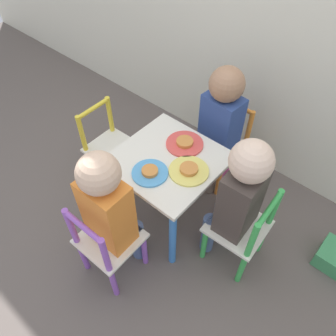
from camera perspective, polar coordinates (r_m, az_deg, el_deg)
The scene contains 12 objects.
ground_plane at distance 1.93m, azimuth 0.00°, elevation -7.70°, with size 6.00×6.00×0.00m, color #5B514C.
kids_table at distance 1.64m, azimuth 0.00°, elevation -0.34°, with size 0.49×0.49×0.46m.
chair_orange at distance 1.97m, azimuth 9.31°, elevation 4.00°, with size 0.28×0.28×0.51m.
chair_purple at distance 1.57m, azimuth -10.58°, elevation -12.79°, with size 0.27×0.27×0.51m.
chair_green at distance 1.61m, azimuth 12.69°, elevation -10.52°, with size 0.27×0.27×0.51m.
chair_yellow at distance 1.95m, azimuth -10.11°, elevation 3.43°, with size 0.27×0.27×0.51m.
child_back at distance 1.78m, azimuth 9.00°, elevation 8.32°, with size 0.21×0.23×0.78m.
child_front at distance 1.40m, azimuth -10.11°, elevation -6.73°, with size 0.20×0.22×0.79m.
child_right at distance 1.44m, azimuth 12.18°, elevation -4.61°, with size 0.23×0.21×0.79m.
plate_back at distance 1.64m, azimuth 2.92°, elevation 4.31°, with size 0.19×0.19×0.03m.
plate_front at distance 1.51m, azimuth -3.17°, elevation -0.77°, with size 0.17×0.17×0.03m.
plate_right at distance 1.52m, azimuth 3.64°, elevation -0.40°, with size 0.19×0.19×0.03m.
Camera 1 is at (0.71, -0.82, 1.60)m, focal length 35.00 mm.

